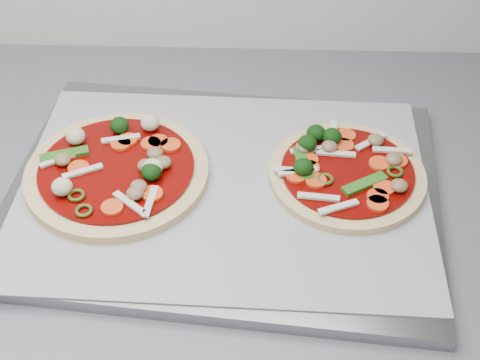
{
  "coord_description": "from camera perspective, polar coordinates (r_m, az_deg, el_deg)",
  "views": [
    {
      "loc": [
        0.12,
        0.7,
        1.47
      ],
      "look_at": [
        0.11,
        1.27,
        0.93
      ],
      "focal_mm": 50.0,
      "sensor_mm": 36.0,
      "label": 1
    }
  ],
  "objects": [
    {
      "name": "countertop",
      "position": [
        0.85,
        -7.02,
        -0.73
      ],
      "size": [
        3.6,
        0.6,
        0.04
      ],
      "primitive_type": "cube",
      "color": "slate",
      "rests_on": "base_cabinet"
    },
    {
      "name": "pizza_right",
      "position": [
        0.81,
        8.92,
        0.81
      ],
      "size": [
        0.25,
        0.25,
        0.03
      ],
      "rotation": [
        0.0,
        0.0,
        -0.42
      ],
      "color": "tan",
      "rests_on": "parchment"
    },
    {
      "name": "baking_tray",
      "position": [
        0.8,
        -1.39,
        -0.94
      ],
      "size": [
        0.54,
        0.42,
        0.02
      ],
      "primitive_type": "cube",
      "rotation": [
        0.0,
        0.0,
        -0.09
      ],
      "color": "gray",
      "rests_on": "countertop"
    },
    {
      "name": "pizza_left",
      "position": [
        0.81,
        -10.4,
        0.85
      ],
      "size": [
        0.27,
        0.27,
        0.04
      ],
      "rotation": [
        0.0,
        0.0,
        0.25
      ],
      "color": "tan",
      "rests_on": "parchment"
    },
    {
      "name": "parchment",
      "position": [
        0.8,
        -1.4,
        -0.46
      ],
      "size": [
        0.49,
        0.37,
        0.0
      ],
      "primitive_type": "cube",
      "rotation": [
        0.0,
        0.0,
        -0.03
      ],
      "color": "#9A999F",
      "rests_on": "baking_tray"
    }
  ]
}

